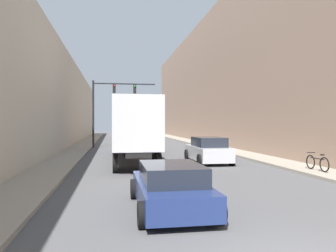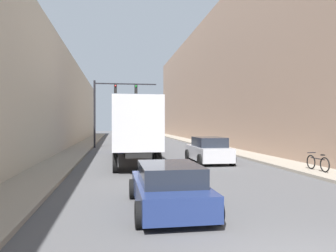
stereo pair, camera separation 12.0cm
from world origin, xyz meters
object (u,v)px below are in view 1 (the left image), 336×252
Objects in this scene: semi_truck at (131,127)px; sedan_car at (170,187)px; suv_car at (208,150)px; traffic_signal_gantry at (108,101)px; parked_bicycle at (317,163)px.

sedan_car is (0.42, -13.16, -1.57)m from semi_truck.
semi_truck is at bearing 152.05° from suv_car.
traffic_signal_gantry reaches higher than semi_truck.
traffic_signal_gantry is (-6.41, 14.06, 3.93)m from suv_car.
suv_car is at bearing -27.95° from semi_truck.
parked_bicycle is at bearing -52.89° from suv_car.
traffic_signal_gantry reaches higher than suv_car.
suv_car is 6.62m from parked_bicycle.
semi_truck is at bearing -81.64° from traffic_signal_gantry.
parked_bicycle is (10.40, -19.34, -4.17)m from traffic_signal_gantry.
semi_truck is 5.52m from suv_car.
semi_truck is at bearing 91.85° from sedan_car.
sedan_car is 2.39× the size of parked_bicycle.
sedan_car is at bearing -88.15° from semi_truck.
suv_car is 2.53× the size of parked_bicycle.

